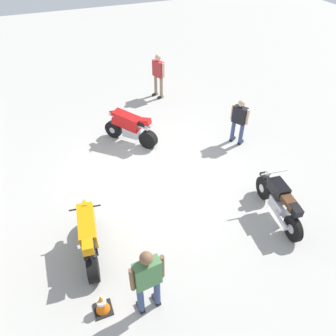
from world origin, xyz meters
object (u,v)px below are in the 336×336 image
motorcycle_red_sportbike (130,127)px  person_in_red_shirt (158,73)px  person_in_green_shirt (148,279)px  motorcycle_orange_sportbike (89,235)px  traffic_cone (102,303)px  motorcycle_black_cruiser (279,202)px  person_in_black_shirt (239,120)px

motorcycle_red_sportbike → person_in_red_shirt: bearing=-78.3°
person_in_red_shirt → person_in_green_shirt: size_ratio=0.99×
person_in_red_shirt → motorcycle_red_sportbike: bearing=33.2°
motorcycle_orange_sportbike → traffic_cone: (-1.47, 0.09, -0.33)m
motorcycle_black_cruiser → person_in_green_shirt: (-1.11, 3.81, 0.50)m
motorcycle_red_sportbike → person_in_green_shirt: person_in_green_shirt is taller
person_in_red_shirt → traffic_cone: person_in_red_shirt is taller
motorcycle_red_sportbike → motorcycle_black_cruiser: bearing=166.9°
motorcycle_orange_sportbike → person_in_red_shirt: person_in_red_shirt is taller
motorcycle_red_sportbike → motorcycle_black_cruiser: size_ratio=0.76×
motorcycle_orange_sportbike → motorcycle_black_cruiser: (-0.64, -4.60, -0.07)m
person_in_black_shirt → traffic_cone: (-4.08, 5.44, -0.62)m
motorcycle_black_cruiser → traffic_cone: size_ratio=3.94×
traffic_cone → motorcycle_red_sportbike: bearing=-21.9°
person_in_red_shirt → person_in_green_shirt: (-8.42, 3.30, 0.01)m
motorcycle_red_sportbike → person_in_black_shirt: person_in_black_shirt is taller
motorcycle_red_sportbike → motorcycle_orange_sportbike: bearing=110.2°
person_in_green_shirt → traffic_cone: (0.28, 0.88, -0.76)m
person_in_red_shirt → person_in_black_shirt: person_in_red_shirt is taller
motorcycle_black_cruiser → person_in_black_shirt: size_ratio=1.33×
motorcycle_black_cruiser → person_in_green_shirt: size_ratio=1.18×
motorcycle_black_cruiser → person_in_black_shirt: person_in_black_shirt is taller
motorcycle_red_sportbike → person_in_black_shirt: (-1.33, -3.27, 0.29)m
person_in_green_shirt → motorcycle_orange_sportbike: bearing=18.7°
motorcycle_orange_sportbike → motorcycle_black_cruiser: bearing=-90.5°
motorcycle_red_sportbike → person_in_red_shirt: person_in_red_shirt is taller
motorcycle_orange_sportbike → motorcycle_red_sportbike: size_ratio=1.24×
motorcycle_red_sportbike → person_in_green_shirt: (-5.69, 1.29, 0.43)m
person_in_red_shirt → traffic_cone: size_ratio=3.32×
person_in_black_shirt → traffic_cone: 6.82m
motorcycle_black_cruiser → person_in_red_shirt: size_ratio=1.19×
person_in_black_shirt → person_in_green_shirt: bearing=-166.2°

